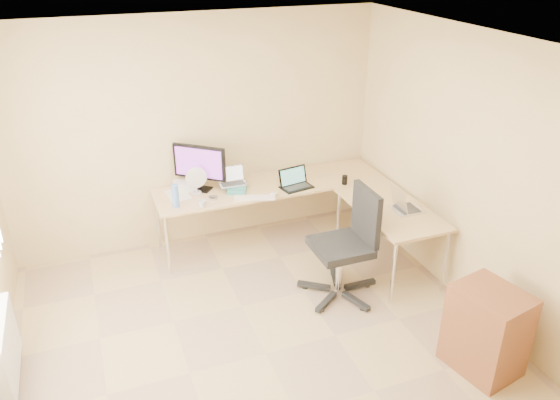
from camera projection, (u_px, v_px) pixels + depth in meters
name	position (u px, v px, depth m)	size (l,w,h in m)	color
floor	(266.00, 354.00, 4.79)	(4.50, 4.50, 0.00)	#9F8265
ceiling	(261.00, 52.00, 3.64)	(4.50, 4.50, 0.00)	white
wall_back	(198.00, 133.00, 6.11)	(4.50, 4.50, 0.00)	tan
wall_right	(486.00, 183.00, 4.88)	(4.50, 4.50, 0.00)	tan
desk_main	(271.00, 212.00, 6.41)	(2.65, 0.70, 0.73)	tan
desk_return	(388.00, 238.00, 5.88)	(0.70, 1.30, 0.73)	tan
monitor	(200.00, 168.00, 6.00)	(0.61, 0.20, 0.52)	black
book_stack	(237.00, 188.00, 6.09)	(0.20, 0.28, 0.05)	#2D7C75
laptop_center	(233.00, 176.00, 6.09)	(0.31, 0.23, 0.20)	silver
laptop_black	(297.00, 179.00, 6.11)	(0.35, 0.26, 0.22)	black
keyboard	(255.00, 198.00, 5.90)	(0.44, 0.12, 0.02)	silver
mouse	(274.00, 194.00, 5.97)	(0.10, 0.06, 0.04)	beige
mug	(202.00, 204.00, 5.70)	(0.09, 0.09, 0.08)	silver
cd_stack	(213.00, 198.00, 5.90)	(0.10, 0.10, 0.03)	silver
water_bottle	(175.00, 196.00, 5.68)	(0.07, 0.07, 0.25)	#5685D8
papers	(178.00, 195.00, 5.98)	(0.23, 0.33, 0.01)	silver
white_box	(185.00, 186.00, 6.10)	(0.25, 0.18, 0.09)	white
desk_fan	(196.00, 181.00, 5.96)	(0.23, 0.23, 0.29)	silver
black_cup	(345.00, 180.00, 6.23)	(0.06, 0.06, 0.10)	black
laptop_return	(408.00, 200.00, 5.61)	(0.28, 0.35, 0.23)	silver
office_chair	(340.00, 251.00, 5.37)	(0.69, 0.69, 1.14)	black
cabinet	(486.00, 332.00, 4.50)	(0.46, 0.57, 0.78)	#964C28
radiator	(7.00, 349.00, 4.32)	(0.09, 0.80, 0.55)	white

